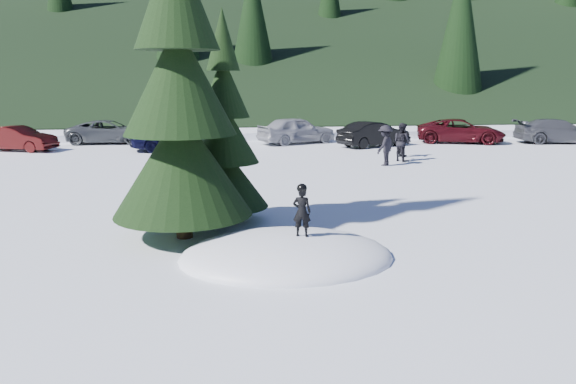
{
  "coord_description": "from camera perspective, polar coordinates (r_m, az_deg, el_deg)",
  "views": [
    {
      "loc": [
        -1.34,
        -11.1,
        3.69
      ],
      "look_at": [
        0.21,
        1.45,
        1.1
      ],
      "focal_mm": 35.0,
      "sensor_mm": 36.0,
      "label": 1
    }
  ],
  "objects": [
    {
      "name": "adult_1",
      "position": [
        26.94,
        11.6,
        5.14
      ],
      "size": [
        0.79,
        0.98,
        1.55
      ],
      "primitive_type": "imported",
      "rotation": [
        0.0,
        0.0,
        2.1
      ],
      "color": "black",
      "rests_on": "ground"
    },
    {
      "name": "car_1",
      "position": [
        31.73,
        -25.72,
        4.91
      ],
      "size": [
        4.06,
        2.48,
        1.26
      ],
      "primitive_type": "imported",
      "rotation": [
        0.0,
        0.0,
        1.25
      ],
      "color": "#360A09",
      "rests_on": "ground"
    },
    {
      "name": "spruce_short",
      "position": [
        14.39,
        -6.45,
        5.18
      ],
      "size": [
        2.2,
        2.2,
        5.37
      ],
      "color": "black",
      "rests_on": "ground"
    },
    {
      "name": "car_5",
      "position": [
        30.82,
        8.71,
        5.84
      ],
      "size": [
        4.31,
        3.0,
        1.35
      ],
      "primitive_type": "imported",
      "rotation": [
        0.0,
        0.0,
        2.0
      ],
      "color": "black",
      "rests_on": "ground"
    },
    {
      "name": "snow_mound",
      "position": [
        11.78,
        -0.14,
        -6.69
      ],
      "size": [
        4.48,
        3.52,
        0.96
      ],
      "primitive_type": "ellipsoid",
      "color": "white",
      "rests_on": "ground"
    },
    {
      "name": "car_3",
      "position": [
        29.5,
        -10.94,
        5.62
      ],
      "size": [
        5.28,
        2.81,
        1.46
      ],
      "primitive_type": "imported",
      "rotation": [
        0.0,
        0.0,
        1.73
      ],
      "color": "black",
      "rests_on": "ground"
    },
    {
      "name": "adult_2",
      "position": [
        24.17,
        9.84,
        4.69
      ],
      "size": [
        1.23,
        1.24,
        1.72
      ],
      "primitive_type": "imported",
      "rotation": [
        0.0,
        0.0,
        3.94
      ],
      "color": "black",
      "rests_on": "ground"
    },
    {
      "name": "car_7",
      "position": [
        35.55,
        25.71,
        5.6
      ],
      "size": [
        4.93,
        2.54,
        1.37
      ],
      "primitive_type": "imported",
      "rotation": [
        0.0,
        0.0,
        1.43
      ],
      "color": "#46474D",
      "rests_on": "ground"
    },
    {
      "name": "adult_0",
      "position": [
        25.61,
        11.49,
        5.0
      ],
      "size": [
        0.96,
        1.04,
        1.71
      ],
      "primitive_type": "imported",
      "rotation": [
        0.0,
        0.0,
        2.07
      ],
      "color": "black",
      "rests_on": "ground"
    },
    {
      "name": "child_skier",
      "position": [
        11.47,
        1.41,
        -2.02
      ],
      "size": [
        0.43,
        0.34,
        1.03
      ],
      "primitive_type": "imported",
      "rotation": [
        0.0,
        0.0,
        2.85
      ],
      "color": "black",
      "rests_on": "snow_mound"
    },
    {
      "name": "car_4",
      "position": [
        31.87,
        0.86,
        6.31
      ],
      "size": [
        4.81,
        3.37,
        1.52
      ],
      "primitive_type": "imported",
      "rotation": [
        0.0,
        0.0,
        1.97
      ],
      "color": "#9A9BA2",
      "rests_on": "ground"
    },
    {
      "name": "car_6",
      "position": [
        33.69,
        17.13,
        5.95
      ],
      "size": [
        5.35,
        3.69,
        1.36
      ],
      "primitive_type": "imported",
      "rotation": [
        0.0,
        0.0,
        1.25
      ],
      "color": "#3F0B11",
      "rests_on": "ground"
    },
    {
      "name": "spruce_tall",
      "position": [
        12.94,
        -10.99,
        9.73
      ],
      "size": [
        3.2,
        3.2,
        8.6
      ],
      "color": "black",
      "rests_on": "ground"
    },
    {
      "name": "ground",
      "position": [
        11.78,
        -0.14,
        -6.69
      ],
      "size": [
        200.0,
        200.0,
        0.0
      ],
      "primitive_type": "plane",
      "color": "white",
      "rests_on": "ground"
    },
    {
      "name": "car_2",
      "position": [
        33.52,
        -17.65,
        5.86
      ],
      "size": [
        4.79,
        2.32,
        1.31
      ],
      "primitive_type": "imported",
      "rotation": [
        0.0,
        0.0,
        1.54
      ],
      "color": "#494D50",
      "rests_on": "ground"
    }
  ]
}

